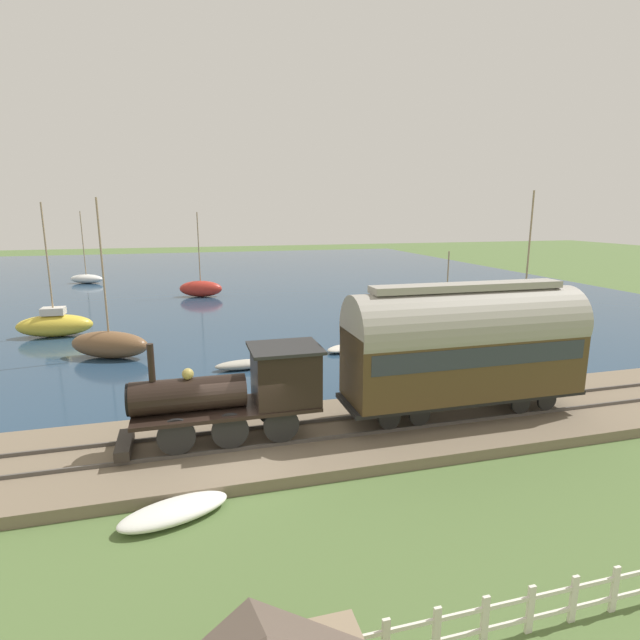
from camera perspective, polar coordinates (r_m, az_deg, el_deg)
name	(u,v)px	position (r m, az deg, el deg)	size (l,w,h in m)	color
ground_plane	(247,470)	(15.89, -8.31, -16.61)	(200.00, 200.00, 0.00)	#516B38
harbor_water	(199,280)	(58.67, -13.71, 4.47)	(80.00, 80.00, 0.01)	navy
rail_embankment	(242,445)	(16.97, -8.90, -13.95)	(5.37, 56.00, 0.48)	#756651
steam_locomotive	(244,388)	(16.21, -8.64, -7.64)	(2.02, 6.39, 3.31)	black
passenger_coach	(465,344)	(18.46, 16.19, -2.60)	(2.57, 8.89, 4.74)	black
sailboat_gray	(446,313)	(36.82, 14.18, 0.79)	(3.71, 6.26, 4.93)	gray
sailboat_yellow	(55,324)	(35.12, -28.05, -0.44)	(1.63, 4.45, 8.19)	gold
sailboat_red	(201,288)	(46.92, -13.47, 3.53)	(2.46, 4.13, 7.58)	#B72D23
sailboat_white	(87,278)	(59.85, -25.13, 4.33)	(2.55, 3.84, 7.66)	white
sailboat_brown	(110,344)	(28.74, -22.91, -2.55)	(3.03, 4.52, 8.34)	brown
sailboat_blue	(521,333)	(31.39, 22.04, -1.40)	(3.54, 4.48, 8.78)	#335199
rowboat_off_pier	(244,364)	(25.05, -8.67, -5.05)	(1.00, 2.91, 0.46)	#B7B2A3
rowboat_far_out	(344,348)	(27.86, 2.72, -3.25)	(1.76, 2.37, 0.35)	beige
rowboat_near_shore	(190,390)	(22.03, -14.62, -7.75)	(1.10, 2.42, 0.48)	silver
beached_dinghy	(174,511)	(14.02, -16.31, -20.24)	(1.88, 3.00, 0.44)	silver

